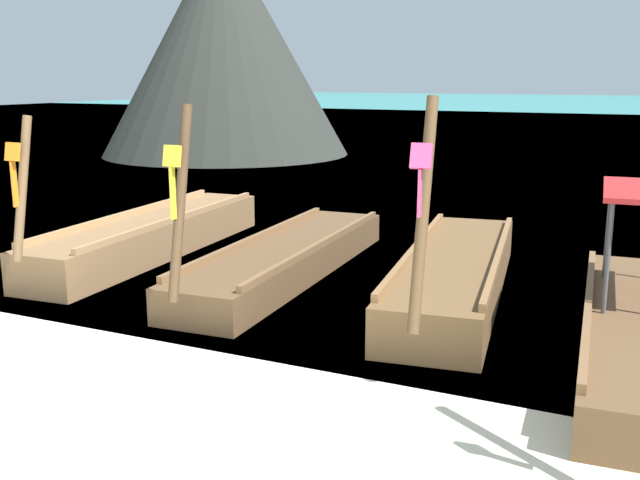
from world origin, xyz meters
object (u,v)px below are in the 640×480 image
(longtail_boat_orange_ribbon, at_px, (152,236))
(longtail_boat_yellow_ribbon, at_px, (286,258))
(longtail_boat_pink_ribbon, at_px, (455,274))
(karst_rock, at_px, (220,45))

(longtail_boat_orange_ribbon, xyz_separation_m, longtail_boat_yellow_ribbon, (2.73, -0.20, -0.07))
(longtail_boat_pink_ribbon, distance_m, karst_rock, 20.54)
(longtail_boat_orange_ribbon, relative_size, longtail_boat_pink_ribbon, 0.99)
(longtail_boat_yellow_ribbon, distance_m, karst_rock, 18.94)
(longtail_boat_orange_ribbon, xyz_separation_m, karst_rock, (-8.02, 14.90, 3.85))
(longtail_boat_pink_ribbon, relative_size, karst_rock, 0.60)
(karst_rock, bearing_deg, longtail_boat_yellow_ribbon, -54.58)
(longtail_boat_orange_ribbon, height_order, karst_rock, karst_rock)
(longtail_boat_yellow_ribbon, relative_size, karst_rock, 0.59)
(longtail_boat_orange_ribbon, height_order, longtail_boat_yellow_ribbon, longtail_boat_yellow_ribbon)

